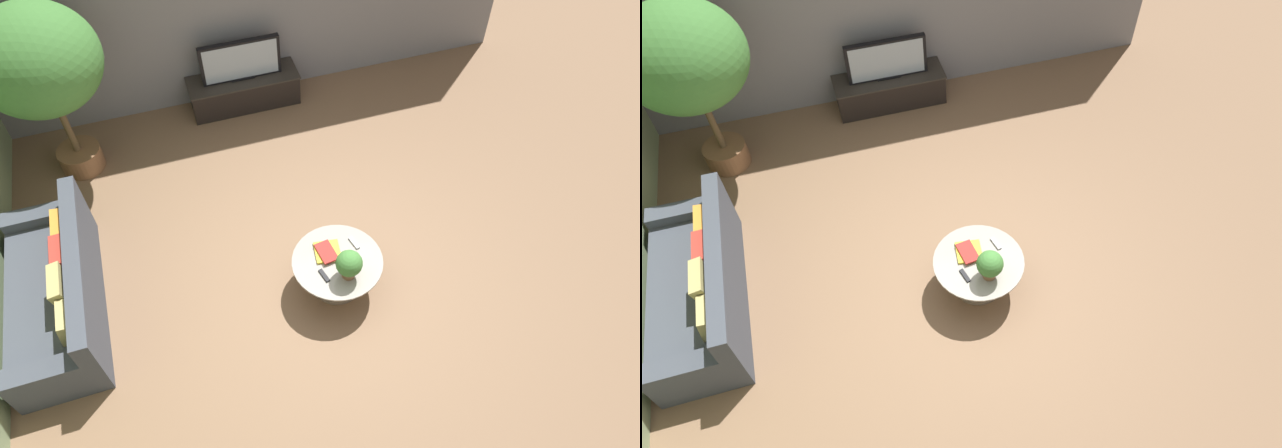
{
  "view_description": "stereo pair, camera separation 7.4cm",
  "coord_description": "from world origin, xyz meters",
  "views": [
    {
      "loc": [
        -1.1,
        -3.28,
        5.16
      ],
      "look_at": [
        0.05,
        0.18,
        0.55
      ],
      "focal_mm": 32.0,
      "sensor_mm": 36.0,
      "label": 1
    },
    {
      "loc": [
        -1.03,
        -3.3,
        5.16
      ],
      "look_at": [
        0.05,
        0.18,
        0.55
      ],
      "focal_mm": 32.0,
      "sensor_mm": 36.0,
      "label": 2
    }
  ],
  "objects": [
    {
      "name": "remote_black",
      "position": [
        -0.09,
        -0.37,
        0.45
      ],
      "size": [
        0.08,
        0.16,
        0.02
      ],
      "primitive_type": "cube",
      "rotation": [
        0.0,
        0.0,
        0.23
      ],
      "color": "black",
      "rests_on": "coffee_table"
    },
    {
      "name": "television",
      "position": [
        -0.12,
        2.94,
        0.7
      ],
      "size": [
        1.05,
        0.13,
        0.55
      ],
      "color": "black",
      "rests_on": "media_console"
    },
    {
      "name": "ground_plane",
      "position": [
        0.0,
        0.0,
        0.0
      ],
      "size": [
        24.0,
        24.0,
        0.0
      ],
      "primitive_type": "plane",
      "color": "brown"
    },
    {
      "name": "book_stack",
      "position": [
        0.02,
        -0.12,
        0.46
      ],
      "size": [
        0.29,
        0.31,
        0.05
      ],
      "color": "gold",
      "rests_on": "coffee_table"
    },
    {
      "name": "remote_silver",
      "position": [
        0.32,
        -0.09,
        0.45
      ],
      "size": [
        0.07,
        0.16,
        0.02
      ],
      "primitive_type": "cube",
      "rotation": [
        0.0,
        0.0,
        0.22
      ],
      "color": "gray",
      "rests_on": "coffee_table"
    },
    {
      "name": "potted_plant_tabletop",
      "position": [
        0.13,
        -0.44,
        0.63
      ],
      "size": [
        0.27,
        0.27,
        0.34
      ],
      "color": "brown",
      "rests_on": "coffee_table"
    },
    {
      "name": "couch_by_wall",
      "position": [
        -2.63,
        0.35,
        0.29
      ],
      "size": [
        0.84,
        2.04,
        0.84
      ],
      "rotation": [
        0.0,
        0.0,
        -1.57
      ],
      "color": "#3D424C",
      "rests_on": "ground"
    },
    {
      "name": "media_console",
      "position": [
        -0.12,
        2.94,
        0.23
      ],
      "size": [
        1.48,
        0.5,
        0.44
      ],
      "color": "black",
      "rests_on": "ground"
    },
    {
      "name": "potted_palm_tall",
      "position": [
        -2.33,
        2.4,
        1.52
      ],
      "size": [
        1.34,
        1.34,
        2.15
      ],
      "color": "brown",
      "rests_on": "ground"
    },
    {
      "name": "coffee_table",
      "position": [
        0.09,
        -0.24,
        0.31
      ],
      "size": [
        0.92,
        0.92,
        0.44
      ],
      "color": "#756656",
      "rests_on": "ground"
    }
  ]
}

